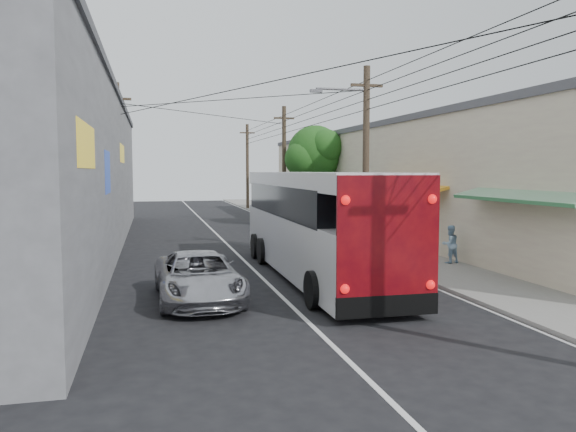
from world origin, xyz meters
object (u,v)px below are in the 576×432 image
object	(u,v)px
coach_bus	(315,223)
pedestrian_far	(450,244)
jeepney	(199,277)
pedestrian_near	(408,247)
parked_car_far	(277,213)
parked_suv	(315,226)
parked_car_mid	(298,223)

from	to	relation	value
coach_bus	pedestrian_far	bearing A→B (deg)	8.76
jeepney	pedestrian_near	size ratio (longest dim) A/B	3.24
coach_bus	jeepney	bearing A→B (deg)	-146.21
jeepney	pedestrian_far	world-z (taller)	pedestrian_far
parked_car_far	coach_bus	bearing A→B (deg)	-101.76
parked_suv	parked_car_far	world-z (taller)	parked_suv
jeepney	parked_car_far	bearing A→B (deg)	70.07
coach_bus	pedestrian_near	xyz separation A→B (m)	(3.58, 0.19, -0.99)
coach_bus	parked_suv	size ratio (longest dim) A/B	2.13
parked_car_far	parked_car_mid	bearing A→B (deg)	-96.98
pedestrian_near	parked_car_far	bearing A→B (deg)	-98.33
parked_car_far	pedestrian_far	size ratio (longest dim) A/B	3.39
parked_suv	pedestrian_far	distance (m)	8.63
coach_bus	parked_car_far	world-z (taller)	coach_bus
jeepney	coach_bus	bearing A→B (deg)	31.53
coach_bus	parked_car_far	distance (m)	18.63
parked_suv	pedestrian_near	world-z (taller)	parked_suv
coach_bus	parked_suv	bearing A→B (deg)	74.23
parked_car_far	pedestrian_near	size ratio (longest dim) A/B	3.25
parked_suv	parked_car_far	distance (m)	9.50
parked_car_far	pedestrian_near	world-z (taller)	pedestrian_near
jeepney	pedestrian_far	xyz separation A→B (m)	(9.82, 3.56, 0.16)
parked_suv	pedestrian_near	bearing A→B (deg)	-86.97
coach_bus	jeepney	xyz separation A→B (m)	(-4.20, -2.75, -1.18)
parked_suv	pedestrian_far	bearing A→B (deg)	-72.88
coach_bus	pedestrian_near	world-z (taller)	coach_bus
parked_suv	parked_car_mid	world-z (taller)	parked_suv
coach_bus	jeepney	world-z (taller)	coach_bus
coach_bus	pedestrian_far	xyz separation A→B (m)	(5.62, 0.81, -1.02)
pedestrian_near	jeepney	bearing A→B (deg)	9.88
parked_suv	parked_car_far	bearing A→B (deg)	85.72
parked_suv	pedestrian_near	xyz separation A→B (m)	(0.96, -8.70, 0.02)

